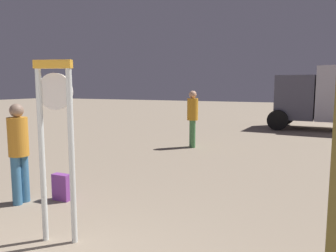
# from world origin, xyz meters

# --- Properties ---
(standing_clock) EXTENTS (0.47, 0.21, 2.25)m
(standing_clock) POSITION_xyz_m (-0.58, 1.82, 1.39)
(standing_clock) COLOR silver
(standing_clock) RESTS_ON ground_plane
(person_near_clock) EXTENTS (0.32, 0.32, 1.66)m
(person_near_clock) POSITION_xyz_m (-2.13, 2.57, 0.93)
(person_near_clock) COLOR teal
(person_near_clock) RESTS_ON ground_plane
(backpack) EXTENTS (0.32, 0.18, 0.45)m
(backpack) POSITION_xyz_m (-1.61, 2.97, 0.22)
(backpack) COLOR #833D97
(backpack) RESTS_ON ground_plane
(person_distant) EXTENTS (0.35, 0.35, 1.80)m
(person_distant) POSITION_xyz_m (-1.28, 8.46, 1.01)
(person_distant) COLOR #4A894D
(person_distant) RESTS_ON ground_plane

